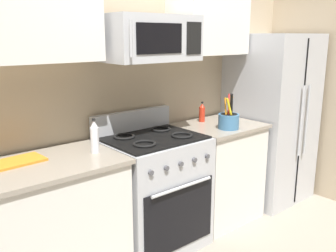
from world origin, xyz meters
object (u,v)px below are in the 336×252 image
(utensil_crock, at_px, (229,120))
(microwave, at_px, (150,38))
(bottle_vinegar, at_px, (95,137))
(cutting_board, at_px, (14,162))
(bottle_hot_sauce, at_px, (202,113))
(refrigerator, at_px, (270,118))
(range_oven, at_px, (154,191))

(utensil_crock, bearing_deg, microwave, 164.68)
(microwave, xyz_separation_m, bottle_vinegar, (-0.52, -0.04, -0.66))
(cutting_board, xyz_separation_m, bottle_hot_sauce, (1.75, 0.07, 0.08))
(bottle_vinegar, bearing_deg, refrigerator, -0.03)
(refrigerator, bearing_deg, bottle_hot_sauce, 166.36)
(range_oven, relative_size, cutting_board, 2.98)
(refrigerator, distance_m, utensil_crock, 0.85)
(refrigerator, relative_size, utensil_crock, 5.45)
(range_oven, height_order, cutting_board, range_oven)
(refrigerator, xyz_separation_m, utensil_crock, (-0.83, -0.15, 0.13))
(microwave, bearing_deg, range_oven, -89.94)
(microwave, height_order, bottle_vinegar, microwave)
(refrigerator, xyz_separation_m, bottle_hot_sauce, (-0.81, 0.20, 0.14))
(refrigerator, xyz_separation_m, microwave, (-1.53, 0.04, 0.82))
(utensil_crock, relative_size, bottle_vinegar, 1.31)
(microwave, distance_m, cutting_board, 1.28)
(refrigerator, bearing_deg, bottle_vinegar, 179.97)
(utensil_crock, bearing_deg, refrigerator, 10.03)
(range_oven, distance_m, cutting_board, 1.12)
(utensil_crock, distance_m, bottle_hot_sauce, 0.35)
(range_oven, xyz_separation_m, cutting_board, (-1.03, 0.11, 0.44))
(range_oven, height_order, utensil_crock, utensil_crock)
(cutting_board, bearing_deg, bottle_hot_sauce, 2.21)
(utensil_crock, height_order, bottle_hot_sauce, utensil_crock)
(range_oven, xyz_separation_m, bottle_vinegar, (-0.52, -0.02, 0.55))
(cutting_board, bearing_deg, bottle_vinegar, -14.22)
(range_oven, bearing_deg, cutting_board, 173.75)
(cutting_board, xyz_separation_m, bottle_vinegar, (0.51, -0.13, 0.10))
(bottle_hot_sauce, bearing_deg, range_oven, -166.02)
(bottle_hot_sauce, relative_size, bottle_vinegar, 0.78)
(refrigerator, height_order, cutting_board, refrigerator)
(range_oven, height_order, bottle_hot_sauce, bottle_hot_sauce)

